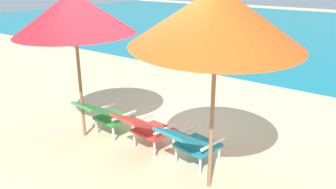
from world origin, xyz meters
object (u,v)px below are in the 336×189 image
lounge_chair_center (145,127)px  lounge_chair_right (190,141)px  lounge_chair_left (105,114)px  beach_umbrella_right (217,17)px  swim_buoy (256,55)px  beach_umbrella_left (74,13)px

lounge_chair_center → lounge_chair_right: size_ratio=0.99×
lounge_chair_left → lounge_chair_right: same height
lounge_chair_center → beach_umbrella_right: 2.11m
swim_buoy → beach_umbrella_right: size_ratio=0.58×
lounge_chair_left → lounge_chair_right: (1.61, 0.02, 0.00)m
swim_buoy → lounge_chair_left: lounge_chair_left is taller
lounge_chair_left → beach_umbrella_right: bearing=-5.3°
lounge_chair_right → lounge_chair_center: bearing=-179.5°
lounge_chair_center → beach_umbrella_right: size_ratio=0.34×
lounge_chair_left → lounge_chair_right: bearing=0.9°
beach_umbrella_right → lounge_chair_right: bearing=154.0°
lounge_chair_left → beach_umbrella_left: beach_umbrella_left is taller
lounge_chair_left → lounge_chair_right: 1.61m
swim_buoy → beach_umbrella_left: beach_umbrella_left is taller
swim_buoy → lounge_chair_right: bearing=-74.5°
swim_buoy → lounge_chair_center: 6.80m
beach_umbrella_right → lounge_chair_center: bearing=170.4°
swim_buoy → beach_umbrella_right: 7.56m
swim_buoy → lounge_chair_right: 6.96m
lounge_chair_center → lounge_chair_right: (0.78, 0.01, 0.00)m
lounge_chair_center → lounge_chair_right: same height
lounge_chair_right → beach_umbrella_left: 2.52m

